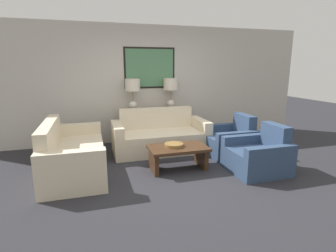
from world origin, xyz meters
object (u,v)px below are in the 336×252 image
table_lamp_left (133,88)px  table_lamp_right (171,88)px  coffee_table (178,153)px  couch_by_back_wall (160,137)px  decorative_bowl (174,145)px  couch_by_side (72,155)px  armchair_near_camera (258,156)px  console_table (153,126)px  armchair_near_back_wall (230,141)px

table_lamp_left → table_lamp_right: size_ratio=1.00×
coffee_table → couch_by_back_wall: bearing=92.1°
couch_by_back_wall → decorative_bowl: 1.05m
table_lamp_right → coffee_table: size_ratio=0.70×
couch_by_side → armchair_near_camera: size_ratio=2.21×
table_lamp_left → console_table: bearing=0.0°
console_table → coffee_table: size_ratio=1.40×
table_lamp_left → decorative_bowl: 1.95m
couch_by_back_wall → coffee_table: size_ratio=1.95×
console_table → coffee_table: 1.76m
decorative_bowl → armchair_near_back_wall: 1.40m
decorative_bowl → coffee_table: bearing=-32.0°
console_table → table_lamp_left: (-0.44, 0.00, 0.87)m
table_lamp_right → armchair_near_camera: 2.59m
console_table → table_lamp_left: bearing=180.0°
table_lamp_left → coffee_table: table_lamp_left is taller
decorative_bowl → table_lamp_left: bearing=103.7°
couch_by_back_wall → decorative_bowl: couch_by_back_wall is taller
console_table → armchair_near_back_wall: (1.30, -1.28, -0.12)m
console_table → armchair_near_camera: 2.58m
console_table → decorative_bowl: (-0.02, -1.72, 0.04)m
armchair_near_back_wall → decorative_bowl: bearing=-161.9°
couch_by_side → armchair_near_camera: couch_by_side is taller
decorative_bowl → armchair_near_back_wall: armchair_near_back_wall is taller
table_lamp_right → coffee_table: (-0.40, -1.75, -0.97)m
table_lamp_right → decorative_bowl: bearing=-105.1°
couch_by_back_wall → armchair_near_back_wall: (1.30, -0.61, -0.03)m
console_table → couch_by_side: bearing=-140.8°
coffee_table → decorative_bowl: decorative_bowl is taller
couch_by_side → coffee_table: size_ratio=1.95×
couch_by_back_wall → coffee_table: couch_by_back_wall is taller
coffee_table → decorative_bowl: (-0.06, 0.04, 0.14)m
couch_by_back_wall → couch_by_side: same height
armchair_near_camera → couch_by_back_wall: bearing=130.1°
table_lamp_left → table_lamp_right: bearing=0.0°
couch_by_back_wall → armchair_near_back_wall: couch_by_back_wall is taller
console_table → table_lamp_right: size_ratio=2.01×
table_lamp_left → armchair_near_camera: (1.74, -2.23, -0.99)m
couch_by_back_wall → table_lamp_right: bearing=56.9°
couch_by_back_wall → coffee_table: bearing=-87.9°
coffee_table → table_lamp_left: bearing=105.3°
decorative_bowl → armchair_near_camera: bearing=-21.0°
console_table → couch_by_side: couch_by_side is taller
table_lamp_left → couch_by_back_wall: table_lamp_left is taller
armchair_near_camera → table_lamp_left: bearing=128.1°
console_table → coffee_table: bearing=-88.7°
armchair_near_back_wall → armchair_near_camera: (0.00, -0.94, 0.00)m
console_table → decorative_bowl: size_ratio=4.38×
console_table → couch_by_back_wall: 0.68m
coffee_table → armchair_near_camera: bearing=-20.4°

